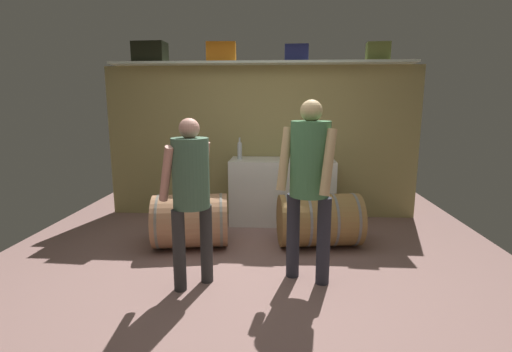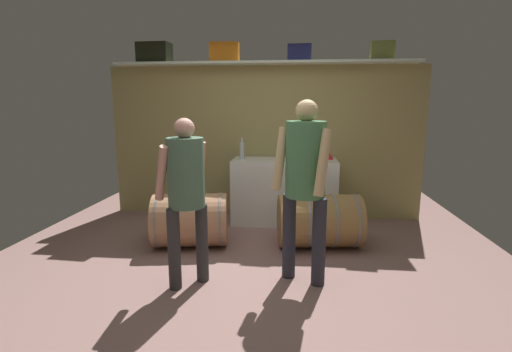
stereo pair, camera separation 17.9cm
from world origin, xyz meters
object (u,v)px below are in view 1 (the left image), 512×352
(wine_glass, at_px, (292,151))
(toolcase_navy, at_px, (297,53))
(red_funnel, at_px, (326,155))
(visitor_tasting, at_px, (191,186))
(tasting_cup, at_px, (322,192))
(wine_barrel_near, at_px, (319,220))
(winemaker_pouring, at_px, (309,173))
(toolcase_black, at_px, (150,52))
(toolcase_olive, at_px, (378,52))
(wine_bottle_clear, at_px, (240,150))
(toolcase_orange, at_px, (221,52))
(wine_barrel_far, at_px, (191,221))
(work_cabinet, at_px, (282,191))

(wine_glass, bearing_deg, toolcase_navy, 17.16)
(red_funnel, bearing_deg, visitor_tasting, -124.80)
(tasting_cup, bearing_deg, visitor_tasting, -139.62)
(toolcase_navy, distance_m, tasting_cup, 2.00)
(wine_barrel_near, distance_m, tasting_cup, 0.33)
(red_funnel, distance_m, winemaker_pouring, 1.90)
(toolcase_navy, bearing_deg, winemaker_pouring, -86.02)
(toolcase_black, bearing_deg, toolcase_olive, 2.75)
(wine_bottle_clear, bearing_deg, toolcase_navy, 15.32)
(toolcase_black, bearing_deg, wine_barrel_near, -22.50)
(toolcase_navy, distance_m, toolcase_olive, 1.07)
(toolcase_orange, distance_m, wine_glass, 1.66)
(wine_barrel_near, bearing_deg, visitor_tasting, -146.34)
(wine_barrel_far, bearing_deg, toolcase_orange, 71.26)
(wine_glass, distance_m, red_funnel, 0.49)
(tasting_cup, height_order, visitor_tasting, visitor_tasting)
(wine_bottle_clear, height_order, winemaker_pouring, winemaker_pouring)
(wine_glass, bearing_deg, winemaker_pouring, -87.10)
(toolcase_olive, bearing_deg, wine_barrel_near, -123.29)
(toolcase_olive, bearing_deg, toolcase_black, -175.82)
(wine_bottle_clear, xyz_separation_m, visitor_tasting, (-0.22, -1.93, -0.08))
(toolcase_black, xyz_separation_m, tasting_cup, (2.29, -1.07, -1.69))
(work_cabinet, xyz_separation_m, winemaker_pouring, (0.23, -1.77, 0.58))
(toolcase_olive, bearing_deg, red_funnel, -166.35)
(red_funnel, distance_m, tasting_cup, 1.02)
(work_cabinet, height_order, wine_barrel_near, work_cabinet)
(toolcase_orange, height_order, wine_barrel_near, toolcase_orange)
(toolcase_olive, bearing_deg, visitor_tasting, -129.65)
(red_funnel, xyz_separation_m, visitor_tasting, (-1.41, -2.03, -0.00))
(wine_glass, distance_m, visitor_tasting, 2.33)
(work_cabinet, height_order, tasting_cup, work_cabinet)
(toolcase_black, relative_size, wine_glass, 3.22)
(toolcase_orange, relative_size, wine_bottle_clear, 1.32)
(toolcase_black, height_order, red_funnel, toolcase_black)
(toolcase_black, bearing_deg, wine_glass, 2.35)
(toolcase_orange, distance_m, tasting_cup, 2.38)
(winemaker_pouring, bearing_deg, toolcase_navy, -62.52)
(wine_bottle_clear, bearing_deg, toolcase_olive, 6.47)
(wine_barrel_far, relative_size, visitor_tasting, 0.61)
(toolcase_navy, xyz_separation_m, tasting_cup, (0.28, -1.07, -1.67))
(toolcase_black, bearing_deg, tasting_cup, -22.25)
(wine_glass, height_order, visitor_tasting, visitor_tasting)
(toolcase_navy, height_order, tasting_cup, toolcase_navy)
(wine_barrel_far, relative_size, winemaker_pouring, 0.55)
(toolcase_olive, relative_size, work_cabinet, 0.21)
(toolcase_black, distance_m, toolcase_navy, 2.01)
(wine_barrel_far, distance_m, tasting_cup, 1.55)
(toolcase_black, xyz_separation_m, wine_glass, (1.96, -0.01, -1.35))
(work_cabinet, bearing_deg, visitor_tasting, -112.54)
(toolcase_navy, bearing_deg, red_funnel, -11.54)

